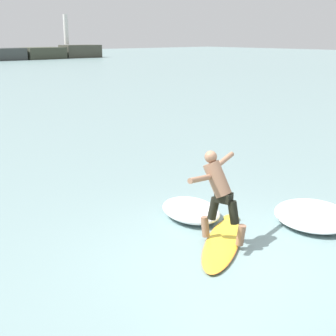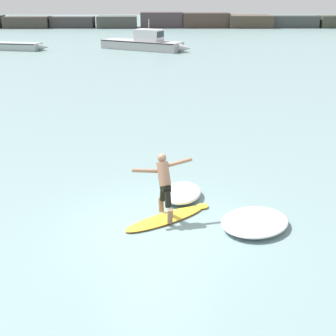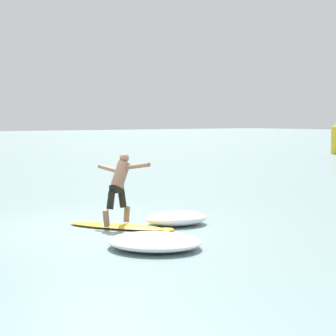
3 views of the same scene
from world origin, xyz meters
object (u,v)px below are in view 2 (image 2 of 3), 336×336
surfboard (167,218)px  small_boat_offshore (8,46)px  fishing_boat_near_jetty (145,43)px  surfer (164,181)px

surfboard → small_boat_offshore: 37.39m
surfboard → fishing_boat_near_jetty: size_ratio=0.27×
fishing_boat_near_jetty → surfboard: bearing=-87.9°
surfboard → small_boat_offshore: bearing=111.9°
fishing_boat_near_jetty → small_boat_offshore: size_ratio=1.10×
fishing_boat_near_jetty → small_boat_offshore: 12.73m
surfboard → small_boat_offshore: (-13.96, 34.69, 0.32)m
surfboard → small_boat_offshore: size_ratio=0.29×
surfer → fishing_boat_near_jetty: size_ratio=0.18×
surfer → small_boat_offshore: (-13.89, 34.62, -0.62)m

